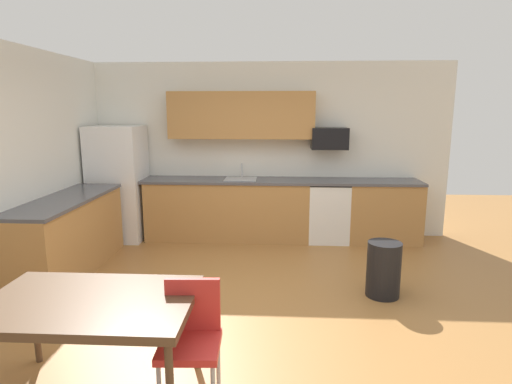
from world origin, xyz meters
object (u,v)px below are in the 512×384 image
Objects in this scene: oven_range at (328,211)px; microwave at (329,138)px; trash_bin at (384,269)px; dining_table at (89,307)px; chair_near_table at (191,333)px; refrigerator at (119,183)px.

oven_range is 1.11m from microwave.
microwave is 2.45m from trash_bin.
trash_bin is at bearing 36.47° from dining_table.
chair_near_table is 2.48m from trash_bin.
oven_range is 3.97m from chair_near_table.
microwave is at bearing 70.84° from chair_near_table.
dining_table is at bearing -143.53° from trash_bin.
trash_bin is (0.38, -1.97, -0.16)m from oven_range.
refrigerator reaches higher than oven_range.
dining_table is 0.71m from chair_near_table.
chair_near_table is (-1.34, -3.84, -1.05)m from microwave.
oven_range is at bearing -90.00° from microwave.
microwave is 0.64× the size of chair_near_table.
trash_bin is (1.72, 1.77, -0.20)m from chair_near_table.
microwave is 4.44m from dining_table.
oven_range is 2.01m from trash_bin.
oven_range reaches higher than chair_near_table.
oven_range is at bearing 100.99° from trash_bin.
refrigerator is 2.90× the size of trash_bin.
refrigerator reaches higher than trash_bin.
trash_bin is at bearing -27.76° from refrigerator.
microwave is 0.90× the size of trash_bin.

